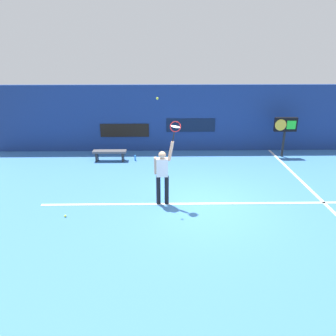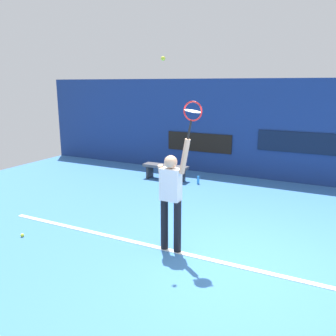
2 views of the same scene
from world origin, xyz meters
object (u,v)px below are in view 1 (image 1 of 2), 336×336
Objects in this scene: scoreboard_clock at (285,126)px; court_bench at (110,153)px; water_bottle at (135,158)px; tennis_ball at (157,99)px; spare_ball at (65,216)px; tennis_player at (162,173)px; tennis_racket at (175,128)px.

scoreboard_clock reaches higher than court_bench.
scoreboard_clock is at bearing 4.02° from water_bottle.
court_bench is 5.83× the size of water_bottle.
tennis_ball reaches higher than court_bench.
scoreboard_clock is at bearing 40.36° from tennis_ball.
court_bench is 4.92m from spare_ball.
tennis_player is at bearing 15.90° from spare_ball.
court_bench is at bearing 118.43° from tennis_player.
tennis_ball is at bearing -167.11° from tennis_player.
spare_ball is (-3.13, -0.78, -2.35)m from tennis_racket.
tennis_racket is 0.96m from tennis_ball.
court_bench is at bearing -176.55° from scoreboard_clock.
water_bottle is at bearing 110.37° from tennis_racket.
scoreboard_clock is 7.22× the size of water_bottle.
scoreboard_clock is (5.26, 4.55, 0.34)m from tennis_player.
scoreboard_clock is 1.24× the size of court_bench.
scoreboard_clock is 9.72m from spare_ball.
tennis_ball is 4.19m from spare_ball.
tennis_player is 3.03m from spare_ball.
court_bench is (-2.22, 4.10, -0.67)m from tennis_player.
tennis_racket is at bearing -137.05° from scoreboard_clock.
water_bottle is (-6.41, -0.45, -1.23)m from scoreboard_clock.
tennis_ball is 0.04× the size of scoreboard_clock.
water_bottle is 5.14m from spare_ball.
spare_ball is (-8.02, -5.33, -1.32)m from scoreboard_clock.
tennis_ball is 0.05× the size of court_bench.
court_bench is 1.09m from water_bottle.
tennis_player is 29.25× the size of spare_ball.
tennis_ball is 0.28× the size of water_bottle.
tennis_player is 29.25× the size of tennis_ball.
water_bottle is at bearing 71.77° from spare_ball.
tennis_racket is 6.76m from scoreboard_clock.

